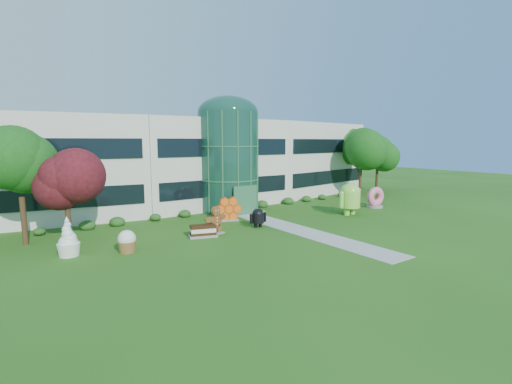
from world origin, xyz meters
TOP-DOWN VIEW (x-y plane):
  - ground at (0.00, 0.00)m, footprint 140.00×140.00m
  - building at (0.00, 18.00)m, footprint 46.00×15.00m
  - atrium at (0.00, 12.00)m, footprint 6.00×6.00m
  - walkway at (0.00, 2.00)m, footprint 2.40×20.00m
  - tree_red at (-15.50, 7.50)m, footprint 4.00×4.00m
  - trees_backdrop at (0.00, 13.00)m, footprint 52.00×8.00m
  - android_green at (8.22, 3.21)m, footprint 3.27×2.30m
  - android_black at (-2.03, 4.00)m, footprint 1.70×1.23m
  - donut at (13.47, 4.30)m, footprint 2.28×1.35m
  - gingerbread at (-5.89, 4.13)m, footprint 2.48×1.48m
  - ice_cream_sandwich at (-7.15, 3.83)m, footprint 2.24×1.56m
  - honeycomb at (-2.69, 7.53)m, footprint 2.62×1.67m
  - froyo at (-16.00, 4.48)m, footprint 1.82×1.82m
  - cupcake at (-12.85, 3.17)m, footprint 1.33×1.33m

SIDE VIEW (x-z plane):
  - ground at x=0.00m, z-range 0.00..0.00m
  - walkway at x=0.00m, z-range 0.00..0.04m
  - ice_cream_sandwich at x=-7.15m, z-range 0.00..0.90m
  - cupcake at x=-12.85m, z-range 0.00..1.45m
  - android_black at x=-2.03m, z-range 0.00..1.81m
  - honeycomb at x=-2.69m, z-range 0.00..1.94m
  - gingerbread at x=-5.89m, z-range 0.00..2.15m
  - donut at x=13.47m, z-range 0.00..2.23m
  - froyo at x=-16.00m, z-range 0.00..2.45m
  - android_green at x=8.22m, z-range 0.00..3.56m
  - tree_red at x=-15.50m, z-range 0.00..6.00m
  - trees_backdrop at x=0.00m, z-range 0.00..8.40m
  - building at x=0.00m, z-range 0.00..9.30m
  - atrium at x=0.00m, z-range 0.00..9.80m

